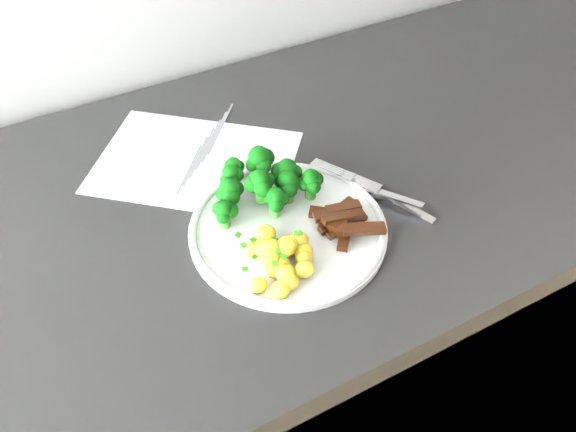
% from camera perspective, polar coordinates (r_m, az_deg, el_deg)
% --- Properties ---
extents(counter, '(2.50, 0.62, 0.94)m').
position_cam_1_polar(counter, '(1.21, 0.69, -13.18)').
color(counter, black).
rests_on(counter, ground).
extents(recipe_paper, '(0.34, 0.33, 0.00)m').
position_cam_1_polar(recipe_paper, '(0.88, -8.74, 5.13)').
color(recipe_paper, silver).
rests_on(recipe_paper, counter).
extents(plate, '(0.25, 0.25, 0.01)m').
position_cam_1_polar(plate, '(0.77, -0.00, -1.20)').
color(plate, white).
rests_on(plate, counter).
extents(broccoli, '(0.15, 0.12, 0.06)m').
position_cam_1_polar(broccoli, '(0.78, -2.39, 3.31)').
color(broccoli, '#2E6F22').
rests_on(broccoli, plate).
extents(potatoes, '(0.10, 0.11, 0.04)m').
position_cam_1_polar(potatoes, '(0.72, -0.73, -3.85)').
color(potatoes, yellow).
rests_on(potatoes, plate).
extents(beef_strips, '(0.07, 0.09, 0.03)m').
position_cam_1_polar(beef_strips, '(0.76, 5.19, -0.45)').
color(beef_strips, black).
rests_on(beef_strips, plate).
extents(fork, '(0.08, 0.14, 0.01)m').
position_cam_1_polar(fork, '(0.82, 8.10, 2.65)').
color(fork, silver).
rests_on(fork, plate).
extents(knife, '(0.09, 0.18, 0.02)m').
position_cam_1_polar(knife, '(0.82, 9.30, 1.72)').
color(knife, silver).
rests_on(knife, plate).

